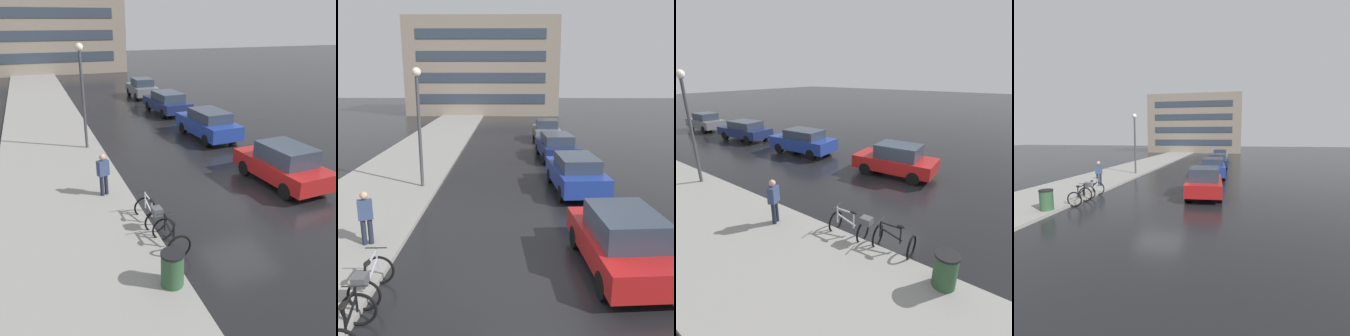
% 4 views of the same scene
% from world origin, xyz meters
% --- Properties ---
extents(ground_plane, '(140.00, 140.00, 0.00)m').
position_xyz_m(ground_plane, '(0.00, 0.00, 0.00)').
color(ground_plane, black).
extents(bicycle_nearest, '(0.81, 1.15, 0.97)m').
position_xyz_m(bicycle_nearest, '(-3.44, -1.86, 0.40)').
color(bicycle_nearest, black).
rests_on(bicycle_nearest, ground).
extents(bicycle_second, '(0.77, 1.37, 0.99)m').
position_xyz_m(bicycle_second, '(-3.57, -0.48, 0.49)').
color(bicycle_second, black).
rests_on(bicycle_second, ground).
extents(car_red, '(2.14, 4.19, 1.63)m').
position_xyz_m(car_red, '(2.32, 0.92, 0.82)').
color(car_red, '#AD1919').
rests_on(car_red, ground).
extents(car_blue, '(2.13, 4.44, 1.57)m').
position_xyz_m(car_blue, '(2.29, 7.52, 0.81)').
color(car_blue, navy).
rests_on(car_blue, ground).
extents(car_navy, '(2.25, 4.43, 1.48)m').
position_xyz_m(car_navy, '(2.23, 13.85, 0.77)').
color(car_navy, navy).
rests_on(car_navy, ground).
extents(car_grey, '(1.84, 3.82, 1.59)m').
position_xyz_m(car_grey, '(2.22, 19.91, 0.80)').
color(car_grey, slate).
rests_on(car_grey, ground).
extents(pedestrian, '(0.46, 0.37, 1.71)m').
position_xyz_m(pedestrian, '(-4.55, 2.05, 0.97)').
color(pedestrian, '#1E2333').
rests_on(pedestrian, ground).
extents(streetlamp, '(0.38, 0.38, 5.13)m').
position_xyz_m(streetlamp, '(-4.29, 7.75, 3.31)').
color(streetlamp, '#424247').
rests_on(streetlamp, ground).
extents(trash_bin, '(0.58, 0.58, 1.03)m').
position_xyz_m(trash_bin, '(-4.01, -3.47, 0.52)').
color(trash_bin, '#2D5133').
rests_on(trash_bin, ground).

